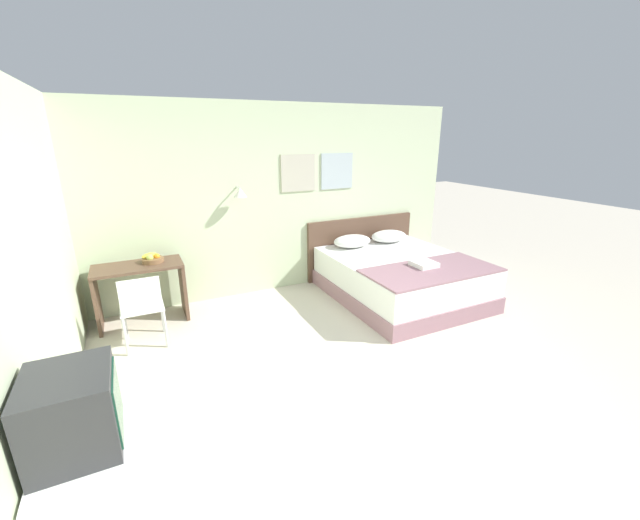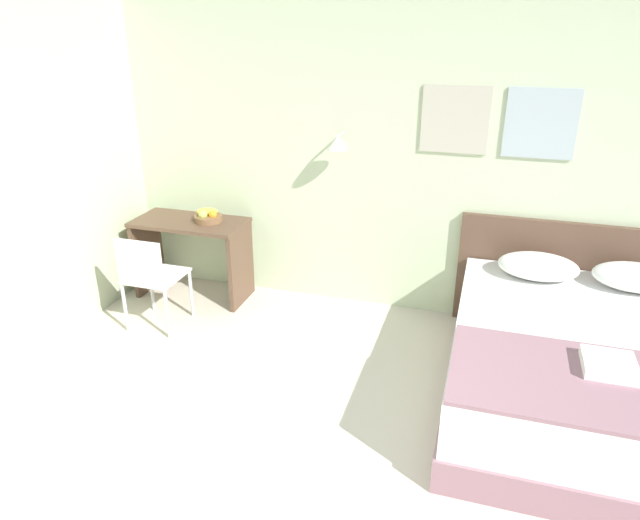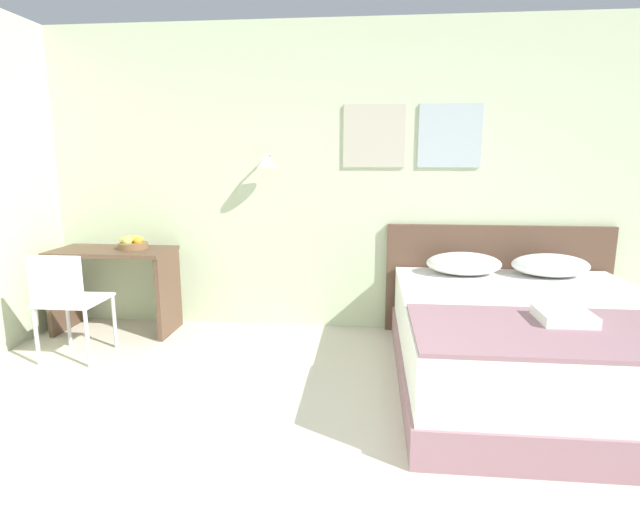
% 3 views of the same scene
% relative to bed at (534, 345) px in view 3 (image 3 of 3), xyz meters
% --- Properties ---
extents(wall_back, '(5.88, 0.31, 2.65)m').
position_rel_bed_xyz_m(wall_back, '(-1.43, 1.14, 1.04)').
color(wall_back, beige).
rests_on(wall_back, ground_plane).
extents(bed, '(1.78, 2.09, 0.59)m').
position_rel_bed_xyz_m(bed, '(0.00, 0.00, 0.00)').
color(bed, gray).
rests_on(bed, ground_plane).
extents(headboard, '(1.90, 0.06, 0.95)m').
position_rel_bed_xyz_m(headboard, '(0.00, 1.08, 0.19)').
color(headboard, brown).
rests_on(headboard, ground_plane).
extents(pillow_left, '(0.60, 0.41, 0.18)m').
position_rel_bed_xyz_m(pillow_left, '(-0.34, 0.79, 0.39)').
color(pillow_left, white).
rests_on(pillow_left, bed).
extents(pillow_right, '(0.60, 0.41, 0.18)m').
position_rel_bed_xyz_m(pillow_right, '(0.34, 0.79, 0.39)').
color(pillow_right, white).
rests_on(pillow_right, bed).
extents(throw_blanket, '(1.72, 0.84, 0.02)m').
position_rel_bed_xyz_m(throw_blanket, '(0.00, -0.61, 0.31)').
color(throw_blanket, gray).
rests_on(throw_blanket, bed).
extents(folded_towel_near_foot, '(0.28, 0.29, 0.06)m').
position_rel_bed_xyz_m(folded_towel_near_foot, '(-0.01, -0.46, 0.35)').
color(folded_towel_near_foot, white).
rests_on(folded_towel_near_foot, throw_blanket).
extents(desk, '(1.01, 0.51, 0.74)m').
position_rel_bed_xyz_m(desk, '(-3.33, 0.78, 0.21)').
color(desk, brown).
rests_on(desk, ground_plane).
extents(desk_chair, '(0.44, 0.44, 0.83)m').
position_rel_bed_xyz_m(desk_chair, '(-3.34, 0.11, 0.21)').
color(desk_chair, white).
rests_on(desk_chair, ground_plane).
extents(fruit_bowl, '(0.26, 0.25, 0.12)m').
position_rel_bed_xyz_m(fruit_bowl, '(-3.15, 0.82, 0.50)').
color(fruit_bowl, brown).
rests_on(fruit_bowl, desk).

